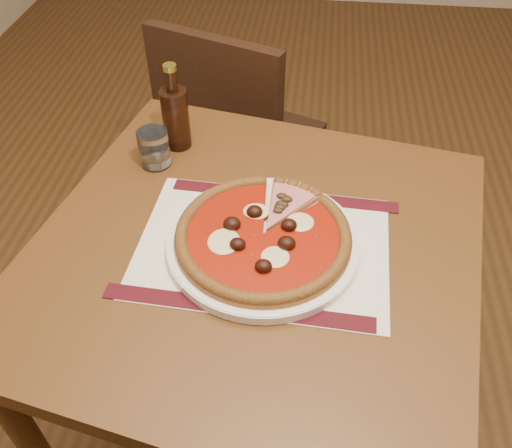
{
  "coord_description": "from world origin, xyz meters",
  "views": [
    {
      "loc": [
        -0.59,
        -0.73,
        1.47
      ],
      "look_at": [
        -0.67,
        -0.02,
        0.78
      ],
      "focal_mm": 38.0,
      "sensor_mm": 36.0,
      "label": 1
    }
  ],
  "objects_px": {
    "water_glass": "(154,148)",
    "chair_far": "(234,136)",
    "pizza": "(263,235)",
    "plate": "(263,243)",
    "table": "(255,279)",
    "bottle": "(175,116)"
  },
  "relations": [
    {
      "from": "water_glass",
      "to": "chair_far",
      "type": "bearing_deg",
      "value": 79.44
    },
    {
      "from": "pizza",
      "to": "plate",
      "type": "bearing_deg",
      "value": 72.86
    },
    {
      "from": "plate",
      "to": "pizza",
      "type": "relative_size",
      "value": 1.1
    },
    {
      "from": "table",
      "to": "chair_far",
      "type": "bearing_deg",
      "value": 101.91
    },
    {
      "from": "plate",
      "to": "bottle",
      "type": "height_order",
      "value": "bottle"
    },
    {
      "from": "plate",
      "to": "water_glass",
      "type": "bearing_deg",
      "value": 139.18
    },
    {
      "from": "table",
      "to": "chair_far",
      "type": "distance_m",
      "value": 0.73
    },
    {
      "from": "plate",
      "to": "pizza",
      "type": "height_order",
      "value": "pizza"
    },
    {
      "from": "pizza",
      "to": "bottle",
      "type": "xyz_separation_m",
      "value": [
        -0.22,
        0.29,
        0.05
      ]
    },
    {
      "from": "plate",
      "to": "pizza",
      "type": "distance_m",
      "value": 0.02
    },
    {
      "from": "water_glass",
      "to": "bottle",
      "type": "height_order",
      "value": "bottle"
    },
    {
      "from": "table",
      "to": "water_glass",
      "type": "relative_size",
      "value": 11.71
    },
    {
      "from": "table",
      "to": "chair_far",
      "type": "relative_size",
      "value": 1.09
    },
    {
      "from": "table",
      "to": "chair_far",
      "type": "xyz_separation_m",
      "value": [
        -0.15,
        0.7,
        -0.16
      ]
    },
    {
      "from": "bottle",
      "to": "water_glass",
      "type": "bearing_deg",
      "value": -115.03
    },
    {
      "from": "table",
      "to": "water_glass",
      "type": "bearing_deg",
      "value": 138.31
    },
    {
      "from": "chair_far",
      "to": "pizza",
      "type": "bearing_deg",
      "value": 123.73
    },
    {
      "from": "water_glass",
      "to": "table",
      "type": "bearing_deg",
      "value": -41.69
    },
    {
      "from": "bottle",
      "to": "plate",
      "type": "bearing_deg",
      "value": -52.84
    },
    {
      "from": "pizza",
      "to": "water_glass",
      "type": "bearing_deg",
      "value": 139.16
    },
    {
      "from": "table",
      "to": "bottle",
      "type": "distance_m",
      "value": 0.39
    },
    {
      "from": "plate",
      "to": "water_glass",
      "type": "distance_m",
      "value": 0.34
    }
  ]
}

